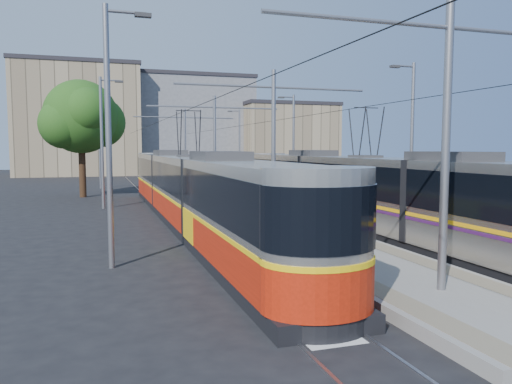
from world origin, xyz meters
name	(u,v)px	position (x,y,z in m)	size (l,w,h in m)	color
ground	(358,265)	(0.00, 0.00, 0.00)	(160.00, 160.00, 0.00)	black
platform	(226,204)	(0.00, 17.00, 0.15)	(4.00, 50.00, 0.30)	gray
tactile_strip_left	(204,202)	(-1.45, 17.00, 0.30)	(0.70, 50.00, 0.01)	gray
tactile_strip_right	(247,201)	(1.45, 17.00, 0.30)	(0.70, 50.00, 0.01)	gray
rails	(226,206)	(0.00, 17.00, 0.02)	(8.71, 70.00, 0.03)	gray
track_arrow	(287,303)	(-3.60, -3.00, 0.01)	(1.20, 5.00, 0.01)	silver
tram_left	(189,190)	(-3.60, 10.06, 1.71)	(2.43, 31.40, 5.50)	black
tram_right	(365,189)	(3.60, 5.88, 1.86)	(2.43, 28.36, 5.50)	black
catenary	(238,134)	(0.00, 14.15, 4.52)	(9.20, 70.00, 7.00)	gray
street_lamps	(211,141)	(0.00, 21.00, 4.18)	(15.18, 38.22, 8.00)	gray
shelter	(273,189)	(1.18, 11.39, 1.49)	(0.73, 1.08, 2.27)	black
tree	(86,118)	(-8.50, 26.14, 5.94)	(6.04, 5.59, 8.78)	#382314
building_left	(78,120)	(-10.00, 60.00, 7.59)	(16.32, 12.24, 15.15)	tan
building_centre	(188,125)	(6.00, 64.00, 7.27)	(18.36, 14.28, 14.53)	gray
building_right	(285,138)	(20.00, 58.00, 5.25)	(14.28, 10.20, 10.47)	tan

